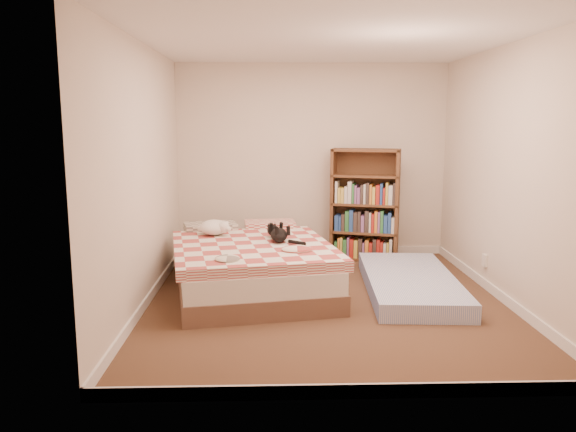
{
  "coord_description": "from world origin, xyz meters",
  "views": [
    {
      "loc": [
        -0.54,
        -5.34,
        1.76
      ],
      "look_at": [
        -0.37,
        0.3,
        0.81
      ],
      "focal_mm": 35.0,
      "sensor_mm": 36.0,
      "label": 1
    }
  ],
  "objects_px": {
    "floor_mattress": "(410,283)",
    "black_cat": "(279,234)",
    "white_dog": "(214,227)",
    "bed": "(251,264)",
    "bookshelf": "(364,218)"
  },
  "relations": [
    {
      "from": "floor_mattress",
      "to": "white_dog",
      "type": "distance_m",
      "value": 2.2
    },
    {
      "from": "bed",
      "to": "white_dog",
      "type": "relative_size",
      "value": 5.97
    },
    {
      "from": "bed",
      "to": "bookshelf",
      "type": "height_order",
      "value": "bookshelf"
    },
    {
      "from": "bed",
      "to": "black_cat",
      "type": "xyz_separation_m",
      "value": [
        0.3,
        -0.0,
        0.32
      ]
    },
    {
      "from": "bed",
      "to": "floor_mattress",
      "type": "relative_size",
      "value": 1.21
    },
    {
      "from": "floor_mattress",
      "to": "bookshelf",
      "type": "bearing_deg",
      "value": 104.05
    },
    {
      "from": "floor_mattress",
      "to": "white_dog",
      "type": "height_order",
      "value": "white_dog"
    },
    {
      "from": "bookshelf",
      "to": "black_cat",
      "type": "height_order",
      "value": "bookshelf"
    },
    {
      "from": "bed",
      "to": "bookshelf",
      "type": "distance_m",
      "value": 1.9
    },
    {
      "from": "bookshelf",
      "to": "black_cat",
      "type": "bearing_deg",
      "value": -115.18
    },
    {
      "from": "black_cat",
      "to": "floor_mattress",
      "type": "bearing_deg",
      "value": -24.67
    },
    {
      "from": "white_dog",
      "to": "floor_mattress",
      "type": "bearing_deg",
      "value": -24.76
    },
    {
      "from": "white_dog",
      "to": "bed",
      "type": "bearing_deg",
      "value": -48.41
    },
    {
      "from": "floor_mattress",
      "to": "black_cat",
      "type": "height_order",
      "value": "black_cat"
    },
    {
      "from": "floor_mattress",
      "to": "white_dog",
      "type": "xyz_separation_m",
      "value": [
        -2.08,
        0.49,
        0.51
      ]
    }
  ]
}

